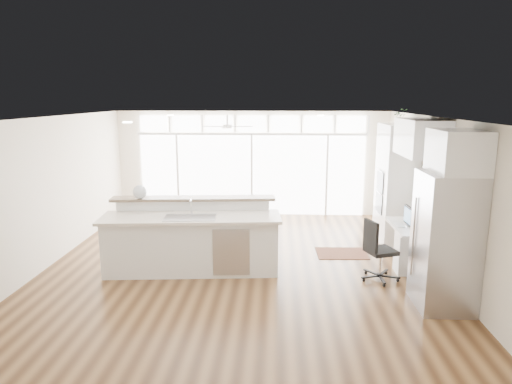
{
  "coord_description": "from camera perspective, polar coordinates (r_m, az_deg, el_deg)",
  "views": [
    {
      "loc": [
        0.67,
        -7.78,
        3.03
      ],
      "look_at": [
        0.27,
        0.6,
        1.29
      ],
      "focal_mm": 32.0,
      "sensor_mm": 36.0,
      "label": 1
    }
  ],
  "objects": [
    {
      "name": "transom_row",
      "position": [
        11.76,
        -0.54,
        8.53
      ],
      "size": [
        5.9,
        0.06,
        0.4
      ],
      "primitive_type": "cube",
      "color": "white",
      "rests_on": "wall_back"
    },
    {
      "name": "fridge_cabinet",
      "position": [
        6.94,
        23.92,
        4.64
      ],
      "size": [
        0.64,
        0.9,
        0.6
      ],
      "primitive_type": "cube",
      "color": "white",
      "rests_on": "wall_right"
    },
    {
      "name": "wall_left",
      "position": [
        8.99,
        -24.97,
        -0.19
      ],
      "size": [
        0.04,
        8.0,
        2.7
      ],
      "primitive_type": "cube",
      "color": "white",
      "rests_on": "floor"
    },
    {
      "name": "framed_photos",
      "position": [
        9.28,
        20.18,
        0.86
      ],
      "size": [
        0.06,
        0.22,
        0.8
      ],
      "primitive_type": "cube",
      "color": "black",
      "rests_on": "wall_right"
    },
    {
      "name": "upper_cabinets",
      "position": [
        8.49,
        19.99,
        6.4
      ],
      "size": [
        0.64,
        1.3,
        0.64
      ],
      "primitive_type": "cube",
      "color": "white",
      "rests_on": "wall_right"
    },
    {
      "name": "oven_cabinet",
      "position": [
        10.06,
        17.08,
        0.99
      ],
      "size": [
        0.64,
        1.2,
        2.5
      ],
      "primitive_type": "cube",
      "color": "white",
      "rests_on": "floor"
    },
    {
      "name": "recessed_lights",
      "position": [
        8.02,
        -2.09,
        9.18
      ],
      "size": [
        3.4,
        3.0,
        0.02
      ],
      "primitive_type": "cube",
      "color": "white",
      "rests_on": "ceiling"
    },
    {
      "name": "keyboard",
      "position": [
        8.68,
        17.43,
        -3.97
      ],
      "size": [
        0.13,
        0.34,
        0.02
      ],
      "primitive_type": "cube",
      "rotation": [
        0.0,
        0.0,
        -0.02
      ],
      "color": "silver",
      "rests_on": "desk_nook"
    },
    {
      "name": "desk_nook",
      "position": [
        8.85,
        18.85,
        -6.37
      ],
      "size": [
        0.72,
        1.3,
        0.76
      ],
      "primitive_type": "cube",
      "color": "white",
      "rests_on": "floor"
    },
    {
      "name": "monitor",
      "position": [
        8.68,
        18.58,
        -2.84
      ],
      "size": [
        0.09,
        0.45,
        0.37
      ],
      "primitive_type": "cube",
      "rotation": [
        0.0,
        0.0,
        0.04
      ],
      "color": "black",
      "rests_on": "desk_nook"
    },
    {
      "name": "rug",
      "position": [
        9.28,
        10.65,
        -7.54
      ],
      "size": [
        1.0,
        0.74,
        0.01
      ],
      "primitive_type": "cube",
      "rotation": [
        0.0,
        0.0,
        0.03
      ],
      "color": "#381B12",
      "rests_on": "floor"
    },
    {
      "name": "fishbowl",
      "position": [
        8.48,
        -14.32,
        0.01
      ],
      "size": [
        0.28,
        0.28,
        0.25
      ],
      "primitive_type": "sphere",
      "rotation": [
        0.0,
        0.0,
        0.15
      ],
      "color": "silver",
      "rests_on": "kitchen_island"
    },
    {
      "name": "wall_back",
      "position": [
        11.92,
        -0.51,
        3.6
      ],
      "size": [
        7.0,
        0.04,
        2.7
      ],
      "primitive_type": "cube",
      "color": "white",
      "rests_on": "floor"
    },
    {
      "name": "kitchen_island",
      "position": [
        8.13,
        -8.06,
        -5.66
      ],
      "size": [
        3.21,
        1.43,
        1.24
      ],
      "primitive_type": "cube",
      "rotation": [
        0.0,
        0.0,
        0.08
      ],
      "color": "white",
      "rests_on": "floor"
    },
    {
      "name": "ceiling_fan",
      "position": [
        10.66,
        -3.61,
        8.72
      ],
      "size": [
        1.16,
        1.16,
        0.32
      ],
      "primitive_type": "cube",
      "color": "silver",
      "rests_on": "ceiling"
    },
    {
      "name": "office_chair",
      "position": [
        7.98,
        15.36,
        -7.06
      ],
      "size": [
        0.68,
        0.66,
        1.04
      ],
      "primitive_type": "cube",
      "rotation": [
        0.0,
        0.0,
        0.35
      ],
      "color": "black",
      "rests_on": "floor"
    },
    {
      "name": "desk_window",
      "position": [
        8.68,
        21.45,
        1.05
      ],
      "size": [
        0.04,
        0.85,
        0.85
      ],
      "primitive_type": "cube",
      "color": "silver",
      "rests_on": "wall_right"
    },
    {
      "name": "wall_right",
      "position": [
        8.45,
        22.24,
        -0.66
      ],
      "size": [
        0.04,
        8.0,
        2.7
      ],
      "primitive_type": "cube",
      "color": "white",
      "rests_on": "floor"
    },
    {
      "name": "ceiling",
      "position": [
        7.82,
        -2.21,
        9.26
      ],
      "size": [
        7.0,
        8.0,
        0.02
      ],
      "primitive_type": "cube",
      "color": "white",
      "rests_on": "wall_back"
    },
    {
      "name": "refrigerator",
      "position": [
        7.17,
        22.61,
        -5.68
      ],
      "size": [
        0.76,
        0.9,
        2.0
      ],
      "primitive_type": "cube",
      "color": "#A4A4A9",
      "rests_on": "floor"
    },
    {
      "name": "glass_wall",
      "position": [
        11.91,
        -0.53,
        2.13
      ],
      "size": [
        5.8,
        0.06,
        2.08
      ],
      "primitive_type": "cube",
      "color": "white",
      "rests_on": "wall_back"
    },
    {
      "name": "floor",
      "position": [
        8.38,
        -2.07,
        -9.58
      ],
      "size": [
        7.0,
        8.0,
        0.02
      ],
      "primitive_type": "cube",
      "color": "#442915",
      "rests_on": "ground"
    },
    {
      "name": "wall_front",
      "position": [
        4.19,
        -6.86,
        -12.05
      ],
      "size": [
        7.0,
        0.04,
        2.7
      ],
      "primitive_type": "cube",
      "color": "white",
      "rests_on": "floor"
    },
    {
      "name": "potted_plant",
      "position": [
        9.91,
        17.56,
        8.8
      ],
      "size": [
        0.29,
        0.32,
        0.24
      ],
      "primitive_type": "imported",
      "rotation": [
        0.0,
        0.0,
        0.01
      ],
      "color": "#285122",
      "rests_on": "oven_cabinet"
    }
  ]
}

